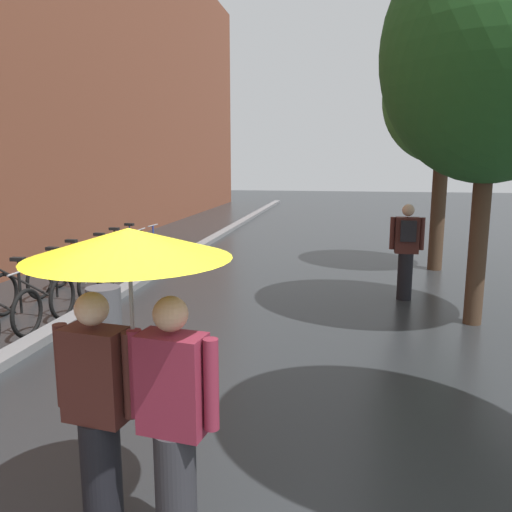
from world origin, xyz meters
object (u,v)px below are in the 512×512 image
(street_tree_2, at_px, (445,99))
(parked_bicycle_3, at_px, (64,280))
(parked_bicycle_2, at_px, (32,294))
(parked_bicycle_7, at_px, (138,248))
(litter_bin, at_px, (105,319))
(parked_bicycle_6, at_px, (124,253))
(street_tree_1, at_px, (493,53))
(parked_bicycle_4, at_px, (82,270))
(couple_under_umbrella, at_px, (132,332))
(pedestrian_walking_midground, at_px, (406,250))
(parked_bicycle_5, at_px, (109,261))

(street_tree_2, height_order, parked_bicycle_3, street_tree_2)
(parked_bicycle_2, distance_m, parked_bicycle_7, 4.45)
(parked_bicycle_3, relative_size, litter_bin, 1.35)
(parked_bicycle_6, bearing_deg, parked_bicycle_3, -87.79)
(street_tree_1, height_order, parked_bicycle_4, street_tree_1)
(parked_bicycle_4, xyz_separation_m, couple_under_umbrella, (3.71, -6.13, 1.04))
(parked_bicycle_4, bearing_deg, couple_under_umbrella, -58.81)
(parked_bicycle_4, height_order, litter_bin, parked_bicycle_4)
(parked_bicycle_2, height_order, pedestrian_walking_midground, pedestrian_walking_midground)
(street_tree_2, bearing_deg, parked_bicycle_5, -162.83)
(parked_bicycle_6, xyz_separation_m, pedestrian_walking_midground, (5.99, -1.54, 0.53))
(litter_bin, relative_size, pedestrian_walking_midground, 0.50)
(parked_bicycle_4, height_order, parked_bicycle_7, same)
(litter_bin, bearing_deg, parked_bicycle_7, 108.77)
(parked_bicycle_5, height_order, pedestrian_walking_midground, pedestrian_walking_midground)
(parked_bicycle_6, height_order, litter_bin, parked_bicycle_6)
(street_tree_1, bearing_deg, pedestrian_walking_midground, 125.40)
(parked_bicycle_3, relative_size, couple_under_umbrella, 0.56)
(parked_bicycle_4, distance_m, parked_bicycle_6, 1.82)
(parked_bicycle_5, bearing_deg, street_tree_2, 17.17)
(parked_bicycle_4, relative_size, parked_bicycle_6, 1.04)
(parked_bicycle_2, bearing_deg, street_tree_1, 7.45)
(parked_bicycle_3, bearing_deg, parked_bicycle_4, 98.54)
(parked_bicycle_3, bearing_deg, litter_bin, -49.68)
(parked_bicycle_7, relative_size, pedestrian_walking_midground, 0.68)
(litter_bin, bearing_deg, parked_bicycle_6, 111.59)
(parked_bicycle_6, relative_size, litter_bin, 1.28)
(parked_bicycle_3, bearing_deg, parked_bicycle_6, 92.21)
(litter_bin, bearing_deg, parked_bicycle_5, 114.98)
(parked_bicycle_2, distance_m, couple_under_umbrella, 5.68)
(pedestrian_walking_midground, bearing_deg, parked_bicycle_6, 165.62)
(parked_bicycle_3, height_order, parked_bicycle_5, same)
(couple_under_umbrella, bearing_deg, parked_bicycle_5, 117.05)
(parked_bicycle_2, xyz_separation_m, parked_bicycle_6, (-0.12, 3.66, 0.00))
(street_tree_2, xyz_separation_m, parked_bicycle_3, (-6.85, -3.94, -3.36))
(street_tree_1, bearing_deg, parked_bicycle_7, 152.60)
(parked_bicycle_2, bearing_deg, parked_bicycle_3, 90.93)
(street_tree_1, distance_m, pedestrian_walking_midground, 3.37)
(parked_bicycle_3, relative_size, parked_bicycle_7, 0.99)
(parked_bicycle_4, distance_m, pedestrian_walking_midground, 6.05)
(parked_bicycle_5, xyz_separation_m, couple_under_umbrella, (3.61, -7.07, 1.04))
(parked_bicycle_5, distance_m, litter_bin, 4.34)
(parked_bicycle_6, height_order, couple_under_umbrella, couple_under_umbrella)
(parked_bicycle_2, height_order, litter_bin, parked_bicycle_2)
(parked_bicycle_6, bearing_deg, street_tree_1, -21.98)
(street_tree_2, bearing_deg, parked_bicycle_6, -169.86)
(parked_bicycle_3, distance_m, parked_bicycle_6, 2.70)
(litter_bin, bearing_deg, pedestrian_walking_midground, 38.74)
(parked_bicycle_3, xyz_separation_m, parked_bicycle_6, (-0.10, 2.69, 0.00))
(parked_bicycle_4, height_order, parked_bicycle_6, same)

